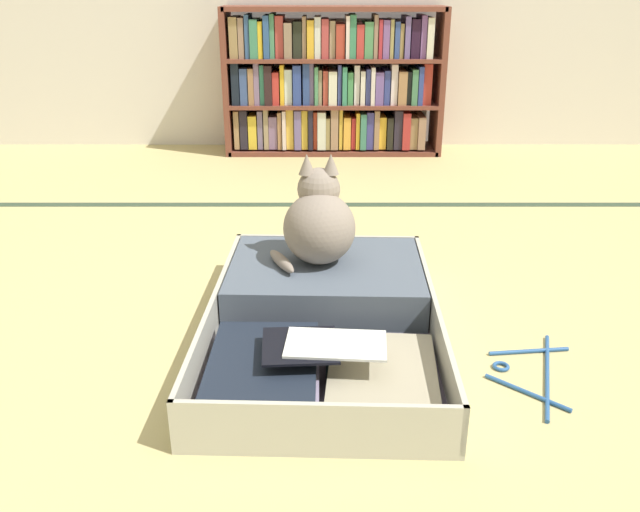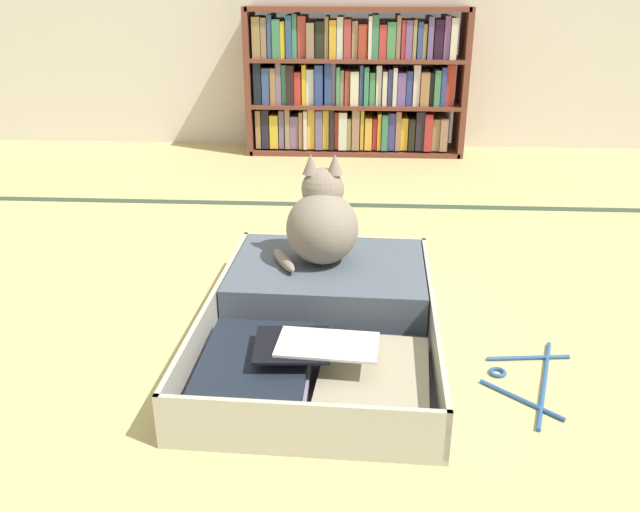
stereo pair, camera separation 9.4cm
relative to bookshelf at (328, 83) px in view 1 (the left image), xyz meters
name	(u,v)px [view 1 (the left image)]	position (x,y,z in m)	size (l,w,h in m)	color
ground_plane	(288,377)	(-0.13, -2.24, -0.37)	(10.00, 10.00, 0.00)	tan
tatami_border	(301,204)	(-0.13, -0.95, -0.36)	(4.80, 0.05, 0.00)	#344633
bookshelf	(328,83)	(0.00, 0.00, 0.00)	(1.15, 0.27, 0.75)	brown
open_suitcase	(320,310)	(-0.05, -2.00, -0.32)	(0.60, 0.92, 0.12)	beige
black_cat	(316,222)	(-0.06, -1.83, -0.13)	(0.26, 0.23, 0.30)	gray
clothes_hanger	(529,371)	(0.45, -2.23, -0.36)	(0.24, 0.36, 0.01)	#285593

